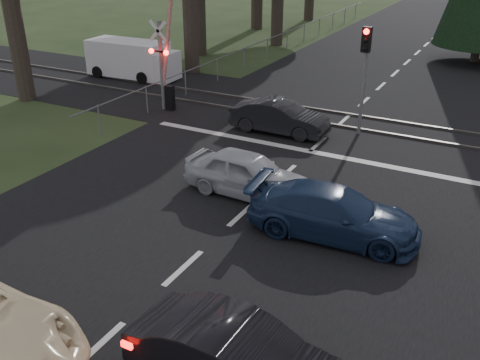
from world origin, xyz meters
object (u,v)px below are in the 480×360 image
Objects in this scene: crossing_signal at (166,63)px; silver_car at (248,174)px; blue_sedan at (333,213)px; white_van at (134,60)px; traffic_signal_center at (365,63)px; dark_car_far at (280,117)px.

crossing_signal is 1.79× the size of silver_car.
blue_sedan is 0.89× the size of white_van.
blue_sedan is (1.59, -7.56, -2.16)m from traffic_signal_center.
crossing_signal reaches higher than blue_sedan.
white_van is at bearing 141.67° from crossing_signal.
traffic_signal_center is 3.73m from dark_car_far.
crossing_signal reaches higher than traffic_signal_center.
dark_car_far is at bearing 16.69° from silver_car.
crossing_signal is 6.11m from white_van.
blue_sedan is at bearing -37.95° from white_van.
white_van is (-10.21, 4.04, 0.34)m from dark_car_far.
white_van is at bearing 49.64° from blue_sedan.
traffic_signal_center is at bearing 7.03° from blue_sedan.
white_van is (-4.72, 3.73, -1.09)m from crossing_signal.
traffic_signal_center is at bearing 6.15° from crossing_signal.
traffic_signal_center is 1.05× the size of silver_car.
traffic_signal_center is 13.42m from white_van.
traffic_signal_center is 0.92× the size of blue_sedan.
dark_car_far is at bearing -3.26° from crossing_signal.
crossing_signal reaches higher than white_van.
white_van is at bearing 67.39° from dark_car_far.
white_van is (-14.58, 10.40, 0.33)m from blue_sedan.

